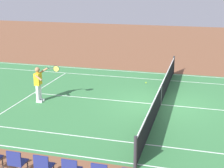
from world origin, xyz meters
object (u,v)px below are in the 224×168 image
object	(u,v)px
tennis_ball	(146,83)
spectator_chair_3	(43,166)
tennis_net	(161,94)
spectator_chair_4	(17,162)
tennis_player_near	(39,82)

from	to	relation	value
tennis_ball	spectator_chair_3	size ratio (longest dim) A/B	0.08
tennis_net	spectator_chair_4	bearing A→B (deg)	66.36
spectator_chair_3	spectator_chair_4	size ratio (longest dim) A/B	1.00
tennis_player_near	spectator_chair_4	xyz separation A→B (m)	(-2.39, 6.07, -0.41)
spectator_chair_4	tennis_net	bearing A→B (deg)	-113.64
tennis_player_near	tennis_net	bearing A→B (deg)	-169.05
tennis_net	tennis_ball	bearing A→B (deg)	-68.89
tennis_player_near	spectator_chair_3	size ratio (longest dim) A/B	1.93
spectator_chair_3	spectator_chair_4	distance (m)	0.82
tennis_ball	spectator_chair_3	bearing A→B (deg)	84.14
tennis_ball	spectator_chair_4	xyz separation A→B (m)	(1.88, 10.34, 0.49)
tennis_net	tennis_player_near	bearing A→B (deg)	10.95
spectator_chair_3	spectator_chair_4	bearing A→B (deg)	0.00
tennis_ball	tennis_net	bearing A→B (deg)	111.11
spectator_chair_4	tennis_player_near	bearing A→B (deg)	-68.52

